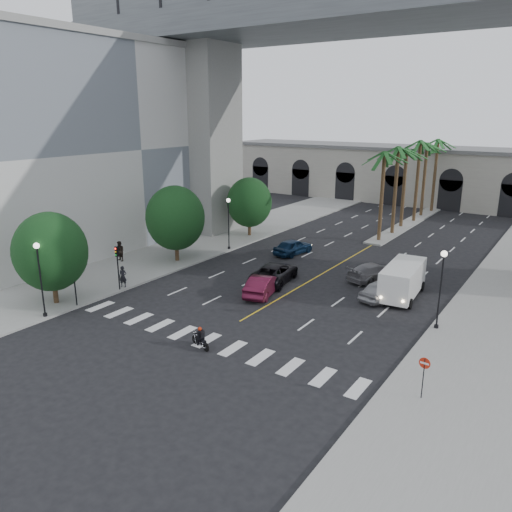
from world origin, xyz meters
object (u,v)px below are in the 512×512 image
Objects in this scene: motorcycle_rider at (201,339)px; car_e at (293,247)px; car_a at (382,290)px; car_d at (374,272)px; lamp_post_left_far at (229,219)px; lamp_post_left_near at (40,274)px; lamp_post_right at (441,283)px; traffic_signal_far at (117,261)px; pedestrian_b at (120,251)px; do_not_enter_sign at (424,370)px; cargo_van at (403,279)px; traffic_signal_near at (74,274)px; car_c at (274,273)px; car_b at (263,285)px; pedestrian_a at (123,277)px.

motorcycle_rider is 21.53m from car_e.
car_d is at bearing -50.24° from car_a.
lamp_post_left_far reaches higher than car_e.
lamp_post_left_near is 1.00× the size of lamp_post_right.
pedestrian_b is at bearing 138.06° from traffic_signal_far.
do_not_enter_sign is (24.40, 4.17, -1.54)m from lamp_post_left_near.
cargo_van reaches higher than car_a.
lamp_post_left_near is at bearing -92.29° from traffic_signal_near.
car_d is at bearing 135.90° from cargo_van.
lamp_post_right reaches higher than car_c.
do_not_enter_sign reaches higher than car_b.
lamp_post_right reaches higher than car_d.
lamp_post_right is at bearing -55.04° from cargo_van.
pedestrian_a is at bearing 108.97° from traffic_signal_far.
lamp_post_left_near is 1.12× the size of car_b.
traffic_signal_far is at bearing 16.15° from car_b.
traffic_signal_far reaches higher than pedestrian_b.
car_e is (-9.60, 3.10, 0.05)m from car_d.
lamp_post_left_far is 2.31× the size of do_not_enter_sign.
car_b is at bearing -176.44° from lamp_post_right.
traffic_signal_near is 0.84× the size of car_a.
motorcycle_rider is 15.13m from car_a.
car_d is 2.95× the size of pedestrian_a.
lamp_post_left_far is 2.79× the size of pedestrian_b.
motorcycle_rider is 9.87m from car_b.
lamp_post_left_far and lamp_post_right have the same top height.
car_a is 0.75× the size of car_c.
car_a is 8.90m from car_c.
lamp_post_right reaches higher than car_a.
do_not_enter_sign is (24.40, -16.83, -1.54)m from lamp_post_left_far.
lamp_post_right is 1.23× the size of car_a.
traffic_signal_near reaches higher than motorcycle_rider.
car_a is 4.38m from car_d.
motorcycle_rider is at bearing 12.05° from lamp_post_left_near.
traffic_signal_near is 1.91× the size of pedestrian_b.
do_not_enter_sign is at bearing -7.06° from pedestrian_b.
car_b is at bearing 50.93° from lamp_post_left_near.
car_e is 14.03m from cargo_van.
car_d is 20.61m from pedestrian_a.
car_d reaches higher than motorcycle_rider.
car_a is at bearing 42.45° from lamp_post_left_near.
traffic_signal_far is 0.59× the size of cargo_van.
lamp_post_left_near is 2.60m from traffic_signal_near.
lamp_post_right is 6.45m from car_a.
lamp_post_left_near is 3.03× the size of motorcycle_rider.
lamp_post_left_near is 1.00× the size of lamp_post_left_far.
car_b is 9.94m from car_d.
lamp_post_left_near reaches higher than pedestrian_b.
lamp_post_left_far is at bearing 165.03° from cargo_van.
car_e is at bearing 148.18° from lamp_post_right.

